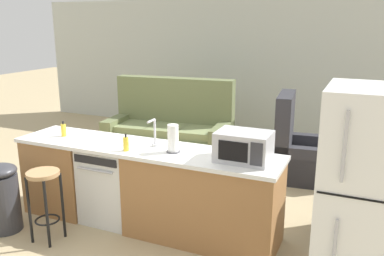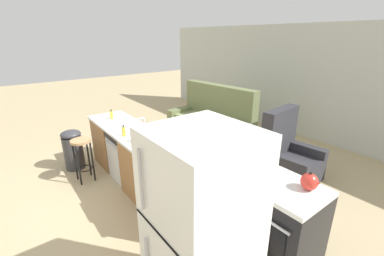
% 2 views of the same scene
% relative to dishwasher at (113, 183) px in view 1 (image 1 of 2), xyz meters
% --- Properties ---
extents(ground_plane, '(24.00, 24.00, 0.00)m').
position_rel_dishwasher_xyz_m(ground_plane, '(0.25, 0.00, -0.42)').
color(ground_plane, tan).
extents(wall_back, '(10.00, 0.06, 2.60)m').
position_rel_dishwasher_xyz_m(wall_back, '(0.55, 4.20, 0.88)').
color(wall_back, beige).
rests_on(wall_back, ground_plane).
extents(kitchen_counter, '(2.94, 0.66, 0.90)m').
position_rel_dishwasher_xyz_m(kitchen_counter, '(0.49, 0.00, -0.00)').
color(kitchen_counter, '#9E6B3D').
rests_on(kitchen_counter, ground_plane).
extents(dishwasher, '(0.58, 0.61, 0.84)m').
position_rel_dishwasher_xyz_m(dishwasher, '(0.00, 0.00, 0.00)').
color(dishwasher, silver).
rests_on(dishwasher, ground_plane).
extents(stove_range, '(0.76, 0.68, 0.90)m').
position_rel_dishwasher_xyz_m(stove_range, '(2.60, 0.55, 0.03)').
color(stove_range, black).
rests_on(stove_range, ground_plane).
extents(refrigerator, '(0.72, 0.73, 1.75)m').
position_rel_dishwasher_xyz_m(refrigerator, '(2.60, -0.55, 0.45)').
color(refrigerator, white).
rests_on(refrigerator, ground_plane).
extents(microwave, '(0.50, 0.37, 0.28)m').
position_rel_dishwasher_xyz_m(microwave, '(1.49, -0.00, 0.62)').
color(microwave, '#B7B7BC').
rests_on(microwave, kitchen_counter).
extents(sink_faucet, '(0.07, 0.18, 0.30)m').
position_rel_dishwasher_xyz_m(sink_faucet, '(0.51, 0.04, 0.61)').
color(sink_faucet, silver).
rests_on(sink_faucet, kitchen_counter).
extents(paper_towel_roll, '(0.14, 0.14, 0.28)m').
position_rel_dishwasher_xyz_m(paper_towel_roll, '(0.77, -0.04, 0.62)').
color(paper_towel_roll, '#4C4C51').
rests_on(paper_towel_roll, kitchen_counter).
extents(soap_bottle, '(0.06, 0.06, 0.18)m').
position_rel_dishwasher_xyz_m(soap_bottle, '(0.32, -0.19, 0.55)').
color(soap_bottle, yellow).
rests_on(soap_bottle, kitchen_counter).
extents(dish_soap_bottle, '(0.06, 0.06, 0.18)m').
position_rel_dishwasher_xyz_m(dish_soap_bottle, '(-0.63, -0.02, 0.55)').
color(dish_soap_bottle, yellow).
rests_on(dish_soap_bottle, kitchen_counter).
extents(bar_stool, '(0.32, 0.32, 0.74)m').
position_rel_dishwasher_xyz_m(bar_stool, '(-0.35, -0.67, 0.11)').
color(bar_stool, tan).
rests_on(bar_stool, ground_plane).
extents(trash_bin, '(0.35, 0.35, 0.74)m').
position_rel_dishwasher_xyz_m(trash_bin, '(-0.91, -0.70, -0.04)').
color(trash_bin, '#333338').
rests_on(trash_bin, ground_plane).
extents(couch, '(2.08, 1.09, 1.27)m').
position_rel_dishwasher_xyz_m(couch, '(-0.43, 2.27, -0.03)').
color(couch, '#667047').
rests_on(couch, ground_plane).
extents(armchair, '(0.89, 0.93, 1.20)m').
position_rel_dishwasher_xyz_m(armchair, '(1.66, 2.12, -0.07)').
color(armchair, '#2D2D33').
rests_on(armchair, ground_plane).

